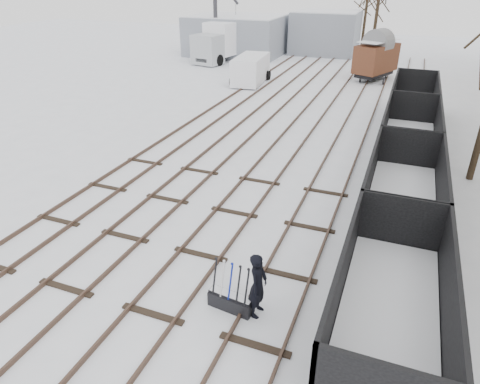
# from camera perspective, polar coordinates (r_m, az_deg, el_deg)

# --- Properties ---
(ground) EXTENTS (120.00, 120.00, 0.00)m
(ground) POSITION_cam_1_polar(r_m,az_deg,el_deg) (14.52, -5.27, -8.38)
(ground) COLOR white
(ground) RESTS_ON ground
(tracks) EXTENTS (13.90, 52.00, 0.16)m
(tracks) POSITION_cam_1_polar(r_m,az_deg,el_deg) (26.10, 8.16, 8.47)
(tracks) COLOR black
(tracks) RESTS_ON ground
(shed_left) EXTENTS (10.00, 8.00, 4.10)m
(shed_left) POSITION_cam_1_polar(r_m,az_deg,el_deg) (50.38, -0.37, 20.22)
(shed_left) COLOR gray
(shed_left) RESTS_ON ground
(shed_right) EXTENTS (7.00, 6.00, 4.50)m
(shed_right) POSITION_cam_1_polar(r_m,az_deg,el_deg) (51.68, 11.33, 20.14)
(shed_right) COLOR gray
(shed_right) RESTS_ON ground
(ground_frame) EXTENTS (1.34, 0.58, 1.49)m
(ground_frame) POSITION_cam_1_polar(r_m,az_deg,el_deg) (12.32, -1.22, -14.25)
(ground_frame) COLOR black
(ground_frame) RESTS_ON ground
(worker) EXTENTS (0.48, 0.72, 1.94)m
(worker) POSITION_cam_1_polar(r_m,az_deg,el_deg) (11.74, 2.41, -12.33)
(worker) COLOR black
(worker) RESTS_ON ground
(freight_wagon_a) EXTENTS (2.58, 6.45, 2.63)m
(freight_wagon_a) POSITION_cam_1_polar(r_m,az_deg,el_deg) (11.51, 19.17, -14.90)
(freight_wagon_a) COLOR black
(freight_wagon_a) RESTS_ON ground
(freight_wagon_b) EXTENTS (2.58, 6.45, 2.63)m
(freight_wagon_b) POSITION_cam_1_polar(r_m,az_deg,el_deg) (16.89, 20.76, -0.68)
(freight_wagon_b) COLOR black
(freight_wagon_b) RESTS_ON ground
(freight_wagon_c) EXTENTS (2.58, 6.45, 2.63)m
(freight_wagon_c) POSITION_cam_1_polar(r_m,az_deg,el_deg) (22.80, 21.54, 6.44)
(freight_wagon_c) COLOR black
(freight_wagon_c) RESTS_ON ground
(freight_wagon_d) EXTENTS (2.58, 6.45, 2.63)m
(freight_wagon_d) POSITION_cam_1_polar(r_m,az_deg,el_deg) (28.92, 22.00, 10.59)
(freight_wagon_d) COLOR black
(freight_wagon_d) RESTS_ON ground
(box_van_wagon) EXTENTS (3.74, 4.80, 3.25)m
(box_van_wagon) POSITION_cam_1_polar(r_m,az_deg,el_deg) (39.50, 17.71, 16.73)
(box_van_wagon) COLOR black
(box_van_wagon) RESTS_ON ground
(lorry) EXTENTS (3.77, 8.66, 3.79)m
(lorry) POSITION_cam_1_polar(r_m,az_deg,el_deg) (46.78, -2.08, 19.51)
(lorry) COLOR black
(lorry) RESTS_ON ground
(panel_van) EXTENTS (2.63, 5.18, 2.20)m
(panel_van) POSITION_cam_1_polar(r_m,az_deg,el_deg) (36.87, 1.44, 16.06)
(panel_van) COLOR white
(panel_van) RESTS_ON ground
(crane) EXTENTS (2.03, 5.12, 8.59)m
(crane) POSITION_cam_1_polar(r_m,az_deg,el_deg) (47.72, -3.12, 20.03)
(crane) COLOR #2D2D32
(crane) RESTS_ON ground
(tree_far_left) EXTENTS (0.30, 0.30, 6.34)m
(tree_far_left) POSITION_cam_1_polar(r_m,az_deg,el_deg) (52.98, 16.26, 20.80)
(tree_far_left) COLOR black
(tree_far_left) RESTS_ON ground
(tree_far_right) EXTENTS (0.30, 0.30, 6.55)m
(tree_far_right) POSITION_cam_1_polar(r_m,az_deg,el_deg) (44.40, 17.46, 19.66)
(tree_far_right) COLOR black
(tree_far_right) RESTS_ON ground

